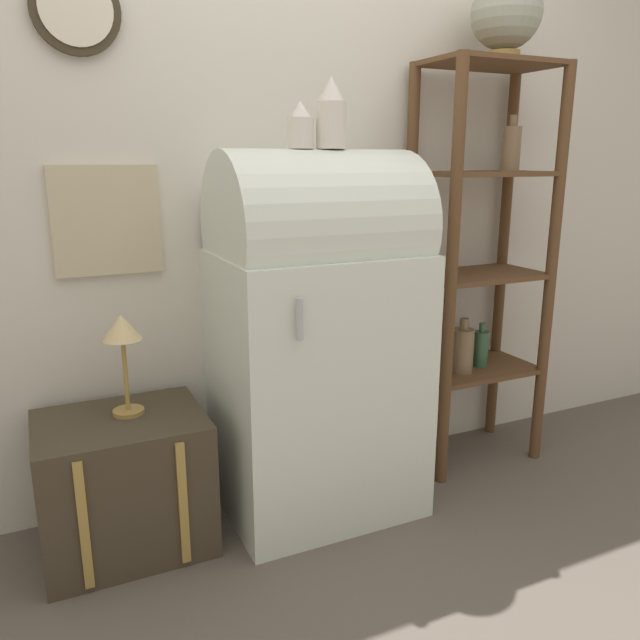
{
  "coord_description": "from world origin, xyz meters",
  "views": [
    {
      "loc": [
        -0.97,
        -1.85,
        1.38
      ],
      "look_at": [
        0.01,
        0.26,
        0.78
      ],
      "focal_mm": 35.0,
      "sensor_mm": 36.0,
      "label": 1
    }
  ],
  "objects_px": {
    "suitcase_trunk": "(125,483)",
    "vase_center": "(331,115)",
    "refrigerator": "(317,334)",
    "globe": "(506,14)",
    "vase_left": "(300,126)",
    "desk_lamp": "(122,338)"
  },
  "relations": [
    {
      "from": "refrigerator",
      "to": "globe",
      "type": "height_order",
      "value": "globe"
    },
    {
      "from": "globe",
      "to": "vase_center",
      "type": "height_order",
      "value": "globe"
    },
    {
      "from": "vase_left",
      "to": "vase_center",
      "type": "distance_m",
      "value": 0.12
    },
    {
      "from": "globe",
      "to": "desk_lamp",
      "type": "bearing_deg",
      "value": -179.35
    },
    {
      "from": "vase_center",
      "to": "suitcase_trunk",
      "type": "bearing_deg",
      "value": 177.15
    },
    {
      "from": "refrigerator",
      "to": "desk_lamp",
      "type": "height_order",
      "value": "refrigerator"
    },
    {
      "from": "suitcase_trunk",
      "to": "desk_lamp",
      "type": "xyz_separation_m",
      "value": [
        0.04,
        0.03,
        0.53
      ]
    },
    {
      "from": "globe",
      "to": "vase_center",
      "type": "xyz_separation_m",
      "value": [
        -0.84,
        -0.09,
        -0.42
      ]
    },
    {
      "from": "globe",
      "to": "vase_left",
      "type": "distance_m",
      "value": 1.06
    },
    {
      "from": "globe",
      "to": "vase_center",
      "type": "distance_m",
      "value": 0.94
    },
    {
      "from": "refrigerator",
      "to": "suitcase_trunk",
      "type": "bearing_deg",
      "value": 177.92
    },
    {
      "from": "suitcase_trunk",
      "to": "vase_left",
      "type": "bearing_deg",
      "value": -2.21
    },
    {
      "from": "suitcase_trunk",
      "to": "vase_left",
      "type": "distance_m",
      "value": 1.42
    },
    {
      "from": "globe",
      "to": "vase_center",
      "type": "relative_size",
      "value": 1.32
    },
    {
      "from": "refrigerator",
      "to": "vase_center",
      "type": "height_order",
      "value": "vase_center"
    },
    {
      "from": "globe",
      "to": "vase_left",
      "type": "xyz_separation_m",
      "value": [
        -0.95,
        -0.08,
        -0.46
      ]
    },
    {
      "from": "refrigerator",
      "to": "globe",
      "type": "bearing_deg",
      "value": 5.1
    },
    {
      "from": "desk_lamp",
      "to": "globe",
      "type": "bearing_deg",
      "value": 0.65
    },
    {
      "from": "suitcase_trunk",
      "to": "globe",
      "type": "bearing_deg",
      "value": 1.82
    },
    {
      "from": "vase_left",
      "to": "vase_center",
      "type": "height_order",
      "value": "vase_center"
    },
    {
      "from": "globe",
      "to": "desk_lamp",
      "type": "height_order",
      "value": "globe"
    },
    {
      "from": "suitcase_trunk",
      "to": "vase_center",
      "type": "relative_size",
      "value": 2.32
    }
  ]
}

